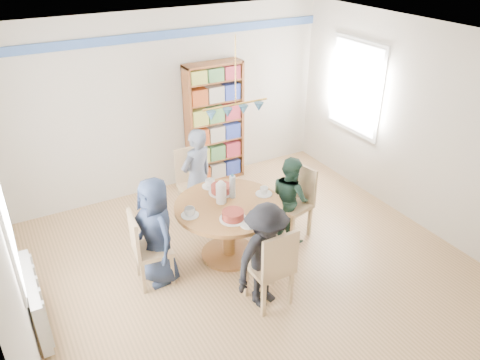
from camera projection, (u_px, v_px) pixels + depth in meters
ground at (256, 269)px, 5.69m from camera, size 5.00×5.00×0.00m
room_shell at (201, 123)px, 5.45m from camera, size 5.00×5.00×5.00m
radiator at (36, 301)px, 4.72m from camera, size 0.12×1.00×0.60m
dining_table at (228, 218)px, 5.68m from camera, size 1.30×1.30×0.75m
chair_left at (145, 246)px, 5.25m from camera, size 0.45×0.45×0.93m
chair_right at (296, 198)px, 6.13m from camera, size 0.52×0.52×0.97m
chair_far at (194, 180)px, 6.51m from camera, size 0.46×0.46×1.02m
chair_near at (273, 265)px, 4.91m from camera, size 0.45×0.45×0.98m
person_left at (157, 231)px, 5.25m from camera, size 0.50×0.70×1.32m
person_right at (290, 198)px, 6.05m from camera, size 0.44×0.56×1.15m
person_far at (197, 178)px, 6.27m from camera, size 0.59×0.48×1.40m
person_near at (266, 256)px, 4.91m from camera, size 0.90×0.66×1.25m
bookshelf at (214, 125)px, 7.29m from camera, size 0.91×0.27×1.92m
tableware at (225, 199)px, 5.56m from camera, size 1.21×1.21×0.32m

